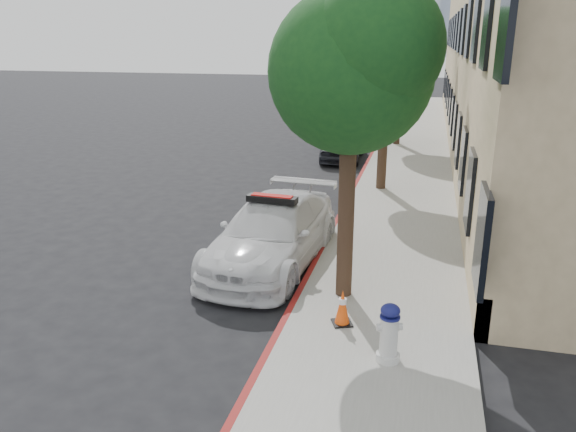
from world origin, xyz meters
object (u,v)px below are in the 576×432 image
Objects in this scene: parked_car_mid at (343,143)px; parked_car_far at (347,129)px; fire_hydrant at (389,333)px; traffic_cone at (342,307)px; police_car at (272,233)px.

parked_car_far is (-0.33, 3.45, 0.03)m from parked_car_mid.
traffic_cone is (-0.84, 0.95, -0.15)m from fire_hydrant.
parked_car_far reaches higher than parked_car_mid.
fire_hydrant is at bearing -78.23° from parked_car_far.
parked_car_mid is 3.46m from parked_car_far.
fire_hydrant is (3.27, -18.33, -0.07)m from parked_car_far.
parked_car_far is 17.55m from traffic_cone.
traffic_cone is at bearing 113.88° from fire_hydrant.
parked_car_mid is 14.09m from traffic_cone.
parked_car_far is at bearing 94.01° from parked_car_mid.
police_car is 1.33× the size of parked_car_mid.
parked_car_mid is at bearing 83.66° from fire_hydrant.
police_car is 1.23× the size of parked_car_far.
parked_car_mid is 4.08× the size of fire_hydrant.
traffic_cone is (1.95, -2.63, -0.26)m from police_car.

